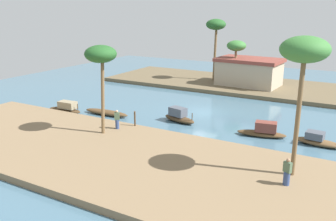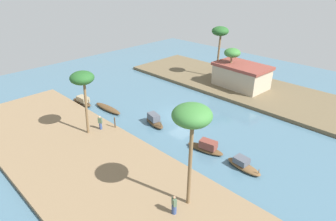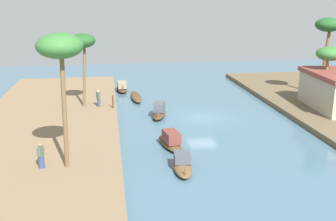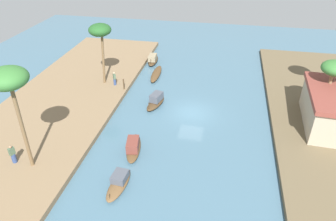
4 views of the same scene
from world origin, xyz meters
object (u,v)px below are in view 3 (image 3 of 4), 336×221
sampan_foreground (183,164)px  sampan_open_hull (122,87)px  sampan_downstream_large (170,141)px  sampan_with_red_awning (136,97)px  palm_tree_left_far (60,49)px  palm_tree_right_short (329,55)px  palm_tree_right_tall (328,27)px  mooring_post (113,102)px  palm_tree_left_near (82,42)px  person_on_near_bank (99,99)px  sampan_with_tall_canopy (159,112)px  person_by_mooring (41,157)px

sampan_foreground → sampan_open_hull: bearing=-167.7°
sampan_downstream_large → sampan_with_red_awning: size_ratio=0.82×
sampan_downstream_large → sampan_foreground: 4.12m
sampan_downstream_large → palm_tree_left_far: (3.66, -6.94, 7.23)m
sampan_with_red_awning → palm_tree_left_far: 20.69m
palm_tree_left_far → palm_tree_right_short: palm_tree_left_far is taller
sampan_foreground → palm_tree_right_tall: size_ratio=0.44×
mooring_post → palm_tree_left_far: 15.24m
sampan_downstream_large → palm_tree_left_far: palm_tree_left_far is taller
mooring_post → palm_tree_left_near: bearing=-114.3°
palm_tree_left_near → palm_tree_left_far: palm_tree_left_far is taller
sampan_with_red_awning → palm_tree_left_far: (18.52, -5.47, 7.44)m
sampan_with_red_awning → palm_tree_left_far: bearing=-18.4°
sampan_open_hull → person_on_near_bank: 8.63m
sampan_with_tall_canopy → palm_tree_right_short: bearing=105.7°
person_by_mooring → mooring_post: size_ratio=1.27×
sampan_foreground → palm_tree_left_far: bearing=-88.7°
person_on_near_bank → person_by_mooring: (14.22, -3.20, -0.05)m
sampan_foreground → palm_tree_right_short: 21.11m
sampan_downstream_large → palm_tree_right_short: (-8.30, 16.50, 4.80)m
palm_tree_left_far → palm_tree_right_tall: size_ratio=1.00×
sampan_downstream_large → palm_tree_left_near: 14.10m
sampan_foreground → person_on_near_bank: (-14.69, -5.46, 0.84)m
sampan_foreground → person_by_mooring: size_ratio=2.24×
sampan_open_hull → person_by_mooring: bearing=-17.4°
person_on_near_bank → palm_tree_right_tall: size_ratio=0.20×
palm_tree_left_far → palm_tree_right_short: size_ratio=1.46×
person_by_mooring → sampan_open_hull: bearing=9.2°
palm_tree_right_tall → palm_tree_right_short: palm_tree_right_tall is taller
palm_tree_left_far → sampan_open_hull: bearing=169.6°
person_by_mooring → palm_tree_left_near: palm_tree_left_near is taller
mooring_post → palm_tree_right_short: size_ratio=0.22×
palm_tree_right_tall → sampan_foreground: bearing=-48.4°
sampan_open_hull → palm_tree_right_tall: size_ratio=0.47×
person_on_near_bank → palm_tree_right_tall: palm_tree_right_tall is taller
sampan_with_tall_canopy → sampan_with_red_awning: (-7.09, -1.61, -0.24)m
palm_tree_left_far → palm_tree_right_tall: bearing=121.7°
sampan_with_tall_canopy → palm_tree_right_tall: (-4.07, 17.97, 7.09)m
sampan_with_red_awning → palm_tree_left_near: size_ratio=0.72×
person_on_near_bank → person_by_mooring: size_ratio=1.00×
sampan_with_red_awning → person_on_near_bank: 5.83m
person_on_near_bank → person_by_mooring: 14.58m
sampan_open_hull → palm_tree_right_short: (10.50, 19.33, 4.81)m
mooring_post → palm_tree_right_tall: 23.12m
person_on_near_bank → mooring_post: size_ratio=1.27×
sampan_open_hull → sampan_with_red_awning: sampan_open_hull is taller
sampan_with_tall_canopy → person_by_mooring: 14.34m
sampan_open_hull → palm_tree_left_near: (7.89, -3.72, 6.07)m
sampan_open_hull → sampan_downstream_large: bearing=5.4°
sampan_with_red_awning → person_on_near_bank: size_ratio=3.11×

